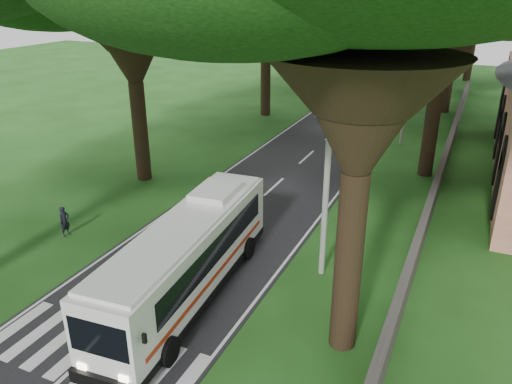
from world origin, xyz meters
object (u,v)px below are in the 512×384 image
Objects in this scene: pole_mid at (407,89)px; coach_bus at (188,256)px; pole_near at (327,182)px; pedestrian at (65,221)px; pole_far at (437,55)px; distant_car_b at (361,77)px; distant_car_c at (421,70)px; distant_car_a at (331,99)px.

coach_bus is at bearing -100.18° from pole_mid.
pole_near reaches higher than pedestrian.
pole_mid is 25.38m from pedestrian.
pole_far is 0.72× the size of coach_bus.
coach_bus is at bearing -90.69° from distant_car_b.
pole_near is 5.24× the size of pedestrian.
pedestrian is at bearing 79.03° from distant_car_c.
distant_car_b is at bearing 101.37° from pole_near.
distant_car_a is at bearing 105.78° from pole_near.
coach_bus reaches higher than distant_car_c.
distant_car_c is at bearing 84.08° from coach_bus.
pole_far is 1.74× the size of distant_car_b.
distant_car_b is at bearing -83.39° from distant_car_a.
distant_car_b is at bearing 91.01° from coach_bus.
pole_near and pole_far have the same top height.
pole_near is 20.00m from pole_mid.
pole_near and pole_mid have the same top height.
pole_near is at bearing -90.00° from pole_far.
distant_car_a is at bearing 130.14° from pole_mid.
pole_mid is at bearing -24.12° from pedestrian.
pole_far is 43.82m from pedestrian.
pole_far is 9.43m from distant_car_b.
pole_near is 6.13m from coach_bus.
pedestrian is (-12.37, -1.90, -3.42)m from pole_near.
coach_bus is at bearing -95.56° from pole_far.
pole_far is at bearing 80.17° from coach_bus.
pole_far reaches higher than distant_car_b.
distant_car_c is 2.80× the size of pedestrian.
distant_car_c is at bearing 94.84° from pole_mid.
distant_car_a is (-4.24, 33.77, -1.10)m from coach_bus.
pole_near is 1.00× the size of pole_far.
coach_bus reaches higher than distant_car_a.
distant_car_b reaches higher than distant_car_c.
pole_near is at bearing 112.39° from distant_car_a.
pole_mid is 20.00m from pole_far.
pedestrian is (-9.71, -53.31, 0.11)m from distant_car_c.
pole_near is 0.72× the size of coach_bus.
pole_mid is 0.72× the size of coach_bus.
pedestrian reaches higher than distant_car_c.
distant_car_a is (-8.50, 10.08, -3.54)m from pole_mid.
coach_bus is at bearing -97.08° from pedestrian.
pole_mid is at bearing -75.09° from distant_car_b.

